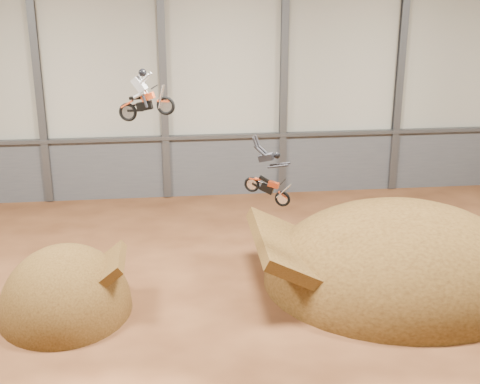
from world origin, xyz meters
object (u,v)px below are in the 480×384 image
at_px(takeoff_ramp, 67,310).
at_px(fmx_rider_b, 265,171).
at_px(landing_ramp, 398,281).
at_px(fmx_rider_a, 148,92).

distance_m(takeoff_ramp, fmx_rider_b, 9.62).
distance_m(takeoff_ramp, landing_ramp, 13.92).
distance_m(landing_ramp, fmx_rider_a, 13.32).
relative_size(fmx_rider_a, fmx_rider_b, 0.90).
relative_size(takeoff_ramp, landing_ramp, 0.51).
height_order(takeoff_ramp, landing_ramp, landing_ramp).
bearing_deg(fmx_rider_b, landing_ramp, 37.82).
relative_size(landing_ramp, fmx_rider_b, 4.62).
xyz_separation_m(takeoff_ramp, landing_ramp, (13.89, 1.00, 0.00)).
relative_size(landing_ramp, fmx_rider_a, 5.16).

